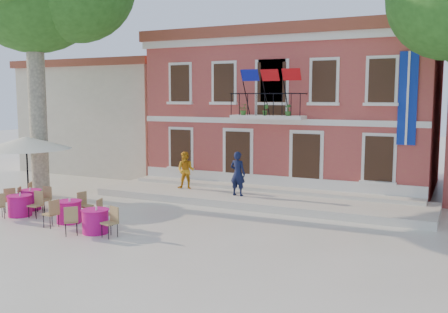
% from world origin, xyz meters
% --- Properties ---
extents(ground, '(90.00, 90.00, 0.00)m').
position_xyz_m(ground, '(0.00, 0.00, 0.00)').
color(ground, beige).
rests_on(ground, ground).
extents(main_building, '(13.50, 9.59, 7.50)m').
position_xyz_m(main_building, '(2.00, 9.99, 3.78)').
color(main_building, '#A94A3D').
rests_on(main_building, ground).
extents(neighbor_west, '(9.40, 9.40, 6.40)m').
position_xyz_m(neighbor_west, '(-9.50, 11.00, 3.22)').
color(neighbor_west, beige).
rests_on(neighbor_west, ground).
extents(terrace, '(14.00, 3.40, 0.30)m').
position_xyz_m(terrace, '(2.00, 4.40, 0.15)').
color(terrace, silver).
rests_on(terrace, ground).
extents(patio_umbrella, '(3.66, 3.66, 2.72)m').
position_xyz_m(patio_umbrella, '(-6.85, 0.51, 2.44)').
color(patio_umbrella, black).
rests_on(patio_umbrella, ground).
extents(pedestrian_navy, '(0.70, 0.49, 1.84)m').
position_xyz_m(pedestrian_navy, '(1.31, 3.95, 1.22)').
color(pedestrian_navy, '#0F1534').
rests_on(pedestrian_navy, terrace).
extents(pedestrian_orange, '(0.90, 0.75, 1.66)m').
position_xyz_m(pedestrian_orange, '(-1.38, 4.33, 1.13)').
color(pedestrian_orange, orange).
rests_on(pedestrian_orange, terrace).
extents(cafe_table_0, '(1.67, 1.87, 0.95)m').
position_xyz_m(cafe_table_0, '(-4.97, -1.65, 0.43)').
color(cafe_table_0, '#C51265').
rests_on(cafe_table_0, ground).
extents(cafe_table_1, '(0.90, 1.96, 0.95)m').
position_xyz_m(cafe_table_1, '(-2.64, -1.61, 0.42)').
color(cafe_table_1, '#C51265').
rests_on(cafe_table_1, ground).
extents(cafe_table_3, '(1.62, 1.87, 0.95)m').
position_xyz_m(cafe_table_3, '(-5.45, -0.73, 0.43)').
color(cafe_table_3, '#C51265').
rests_on(cafe_table_3, ground).
extents(cafe_table_4, '(1.81, 1.81, 0.95)m').
position_xyz_m(cafe_table_4, '(-0.91, -2.27, 0.43)').
color(cafe_table_4, '#C51265').
rests_on(cafe_table_4, ground).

